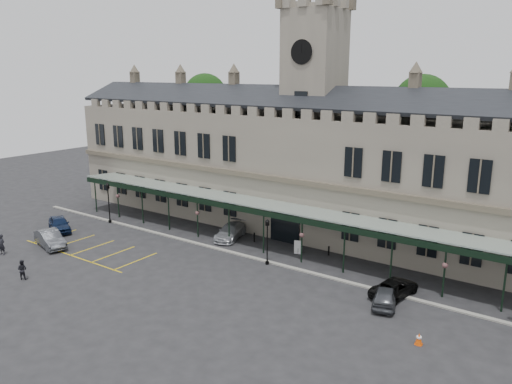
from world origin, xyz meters
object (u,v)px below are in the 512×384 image
Objects in this scene: lamp_post_mid at (267,237)px; car_left_a at (59,224)px; sign_board at (298,247)px; car_van at (395,288)px; person_b at (22,270)px; station_building at (311,169)px; lamp_post_left at (108,199)px; car_left_b at (50,239)px; person_a at (2,245)px; clock_tower at (314,104)px; traffic_cone at (419,339)px; car_right_a at (385,296)px; car_taxi at (230,231)px.

lamp_post_mid is 0.91× the size of car_left_a.
sign_board is 10.81m from car_van.
lamp_post_mid reaches higher than person_b.
station_building is 13.17× the size of lamp_post_left.
lamp_post_left reaches higher than lamp_post_mid.
sign_board is 0.27× the size of car_left_b.
lamp_post_left is 15.71m from person_b.
clock_tower is at bearing 32.99° from person_a.
sign_board is 23.26m from person_b.
car_left_b is at bearing 25.29° from car_van.
clock_tower is at bearing 135.45° from traffic_cone.
car_right_a is at bearing 0.88° from person_a.
sign_board is at bearing -43.36° from car_right_a.
car_right_a is (-3.66, 3.93, 0.32)m from traffic_cone.
clock_tower is at bearing -29.44° from car_van.
station_building reaches higher than lamp_post_mid.
car_taxi is at bearing 152.19° from lamp_post_mid.
car_van is at bearing -106.17° from car_right_a.
car_taxi is at bearing -32.19° from car_right_a.
car_right_a is at bearing -45.98° from sign_board.
person_b is (-25.46, -12.34, 0.12)m from car_right_a.
person_b reaches higher than car_left_b.
lamp_post_mid is 15.96m from traffic_cone.
traffic_cone is at bearing -52.23° from sign_board.
station_building is at bearing -29.21° from car_van.
lamp_post_left reaches higher than car_left_b.
station_building is 24.10m from traffic_cone.
lamp_post_left is 20.99m from lamp_post_mid.
lamp_post_left is 0.95× the size of car_left_b.
car_left_a reaches higher than traffic_cone.
car_left_a is 12.46m from person_b.
car_left_a is at bearing -179.00° from sign_board.
sign_board is at bearing 18.51° from person_a.
car_left_a is 2.38× the size of person_a.
sign_board is 0.32× the size of car_right_a.
car_right_a is (11.18, -1.57, -1.75)m from lamp_post_mid.
sign_board is 26.94m from person_a.
car_left_b reaches higher than sign_board.
lamp_post_left is 8.71m from car_left_b.
clock_tower reaches higher than car_right_a.
station_building is at bearing 135.60° from traffic_cone.
sign_board is 11.54m from car_right_a.
person_a is (-32.20, -10.35, 0.26)m from car_right_a.
station_building is 10.50m from car_taxi.
car_left_b is at bearing -153.01° from car_taxi.
lamp_post_left is 1.11× the size of lamp_post_mid.
lamp_post_left is at bearing 171.03° from traffic_cone.
traffic_cone is at bearing 116.83° from car_right_a.
car_van is 2.79× the size of person_b.
person_a reaches higher than person_b.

